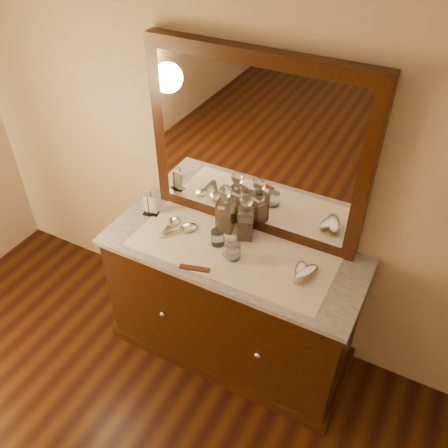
{
  "coord_description": "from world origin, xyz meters",
  "views": [
    {
      "loc": [
        0.83,
        0.27,
        2.56
      ],
      "look_at": [
        0.0,
        1.85,
        1.1
      ],
      "focal_mm": 37.69,
      "sensor_mm": 36.0,
      "label": 1
    }
  ],
  "objects_px": {
    "dresser_cabinet": "(232,304)",
    "napkin_rack": "(150,206)",
    "pin_dish": "(229,255)",
    "hand_mirror_outer": "(172,223)",
    "brush_near": "(301,273)",
    "hand_mirror_inner": "(185,229)",
    "decanter_left": "(225,213)",
    "comb": "(195,268)",
    "mirror_frame": "(256,148)",
    "decanter_right": "(246,221)",
    "brush_far": "(306,274)"
  },
  "relations": [
    {
      "from": "dresser_cabinet",
      "to": "napkin_rack",
      "type": "height_order",
      "value": "napkin_rack"
    },
    {
      "from": "pin_dish",
      "to": "hand_mirror_outer",
      "type": "bearing_deg",
      "value": 168.9
    },
    {
      "from": "brush_near",
      "to": "hand_mirror_inner",
      "type": "relative_size",
      "value": 0.78
    },
    {
      "from": "decanter_left",
      "to": "brush_near",
      "type": "distance_m",
      "value": 0.54
    },
    {
      "from": "dresser_cabinet",
      "to": "pin_dish",
      "type": "relative_size",
      "value": 18.06
    },
    {
      "from": "pin_dish",
      "to": "comb",
      "type": "relative_size",
      "value": 0.49
    },
    {
      "from": "mirror_frame",
      "to": "decanter_left",
      "type": "xyz_separation_m",
      "value": [
        -0.11,
        -0.11,
        -0.38
      ]
    },
    {
      "from": "decanter_right",
      "to": "brush_near",
      "type": "xyz_separation_m",
      "value": [
        0.38,
        -0.14,
        -0.09
      ]
    },
    {
      "from": "decanter_right",
      "to": "hand_mirror_outer",
      "type": "relative_size",
      "value": 1.51
    },
    {
      "from": "napkin_rack",
      "to": "brush_far",
      "type": "bearing_deg",
      "value": -4.42
    },
    {
      "from": "pin_dish",
      "to": "hand_mirror_outer",
      "type": "distance_m",
      "value": 0.42
    },
    {
      "from": "comb",
      "to": "hand_mirror_outer",
      "type": "bearing_deg",
      "value": 125.07
    },
    {
      "from": "pin_dish",
      "to": "brush_near",
      "type": "relative_size",
      "value": 0.46
    },
    {
      "from": "mirror_frame",
      "to": "hand_mirror_inner",
      "type": "bearing_deg",
      "value": -143.73
    },
    {
      "from": "pin_dish",
      "to": "comb",
      "type": "xyz_separation_m",
      "value": [
        -0.11,
        -0.17,
        -0.0
      ]
    },
    {
      "from": "decanter_right",
      "to": "hand_mirror_inner",
      "type": "relative_size",
      "value": 1.34
    },
    {
      "from": "comb",
      "to": "brush_far",
      "type": "relative_size",
      "value": 0.87
    },
    {
      "from": "brush_near",
      "to": "pin_dish",
      "type": "bearing_deg",
      "value": -174.4
    },
    {
      "from": "comb",
      "to": "decanter_right",
      "type": "relative_size",
      "value": 0.55
    },
    {
      "from": "dresser_cabinet",
      "to": "pin_dish",
      "type": "bearing_deg",
      "value": -81.38
    },
    {
      "from": "napkin_rack",
      "to": "mirror_frame",
      "type": "bearing_deg",
      "value": 18.36
    },
    {
      "from": "hand_mirror_inner",
      "to": "brush_near",
      "type": "bearing_deg",
      "value": -2.78
    },
    {
      "from": "brush_far",
      "to": "hand_mirror_outer",
      "type": "distance_m",
      "value": 0.83
    },
    {
      "from": "brush_near",
      "to": "mirror_frame",
      "type": "bearing_deg",
      "value": 146.4
    },
    {
      "from": "comb",
      "to": "decanter_left",
      "type": "height_order",
      "value": "decanter_left"
    },
    {
      "from": "decanter_right",
      "to": "hand_mirror_outer",
      "type": "distance_m",
      "value": 0.44
    },
    {
      "from": "decanter_left",
      "to": "hand_mirror_outer",
      "type": "bearing_deg",
      "value": -159.89
    },
    {
      "from": "mirror_frame",
      "to": "decanter_right",
      "type": "xyz_separation_m",
      "value": [
        0.02,
        -0.12,
        -0.38
      ]
    },
    {
      "from": "mirror_frame",
      "to": "decanter_left",
      "type": "relative_size",
      "value": 4.05
    },
    {
      "from": "napkin_rack",
      "to": "decanter_left",
      "type": "distance_m",
      "value": 0.47
    },
    {
      "from": "decanter_right",
      "to": "brush_far",
      "type": "relative_size",
      "value": 1.59
    },
    {
      "from": "napkin_rack",
      "to": "brush_near",
      "type": "relative_size",
      "value": 0.82
    },
    {
      "from": "brush_near",
      "to": "hand_mirror_inner",
      "type": "height_order",
      "value": "brush_near"
    },
    {
      "from": "pin_dish",
      "to": "comb",
      "type": "height_order",
      "value": "pin_dish"
    },
    {
      "from": "comb",
      "to": "hand_mirror_outer",
      "type": "relative_size",
      "value": 0.83
    },
    {
      "from": "comb",
      "to": "napkin_rack",
      "type": "xyz_separation_m",
      "value": [
        -0.47,
        0.28,
        0.05
      ]
    },
    {
      "from": "pin_dish",
      "to": "brush_far",
      "type": "relative_size",
      "value": 0.42
    },
    {
      "from": "mirror_frame",
      "to": "decanter_right",
      "type": "relative_size",
      "value": 4.15
    },
    {
      "from": "pin_dish",
      "to": "decanter_right",
      "type": "bearing_deg",
      "value": 87.85
    },
    {
      "from": "dresser_cabinet",
      "to": "brush_near",
      "type": "bearing_deg",
      "value": -2.65
    },
    {
      "from": "dresser_cabinet",
      "to": "decanter_left",
      "type": "distance_m",
      "value": 0.58
    },
    {
      "from": "pin_dish",
      "to": "napkin_rack",
      "type": "bearing_deg",
      "value": 169.01
    },
    {
      "from": "dresser_cabinet",
      "to": "decanter_right",
      "type": "distance_m",
      "value": 0.57
    },
    {
      "from": "decanter_left",
      "to": "hand_mirror_outer",
      "type": "height_order",
      "value": "decanter_left"
    },
    {
      "from": "napkin_rack",
      "to": "hand_mirror_outer",
      "type": "height_order",
      "value": "napkin_rack"
    },
    {
      "from": "pin_dish",
      "to": "brush_far",
      "type": "height_order",
      "value": "brush_far"
    },
    {
      "from": "napkin_rack",
      "to": "decanter_right",
      "type": "height_order",
      "value": "decanter_right"
    },
    {
      "from": "dresser_cabinet",
      "to": "brush_far",
      "type": "distance_m",
      "value": 0.63
    },
    {
      "from": "decanter_left",
      "to": "brush_near",
      "type": "height_order",
      "value": "decanter_left"
    },
    {
      "from": "comb",
      "to": "hand_mirror_inner",
      "type": "relative_size",
      "value": 0.74
    }
  ]
}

